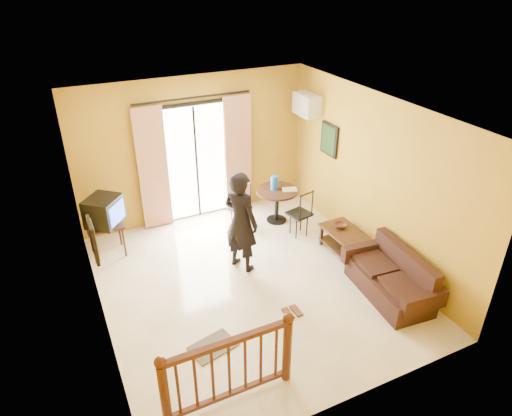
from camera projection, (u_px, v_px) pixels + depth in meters
name	position (u px, v px, depth m)	size (l,w,h in m)	color
ground	(251.00, 283.00, 7.34)	(5.00, 5.00, 0.00)	beige
room_shell	(250.00, 188.00, 6.52)	(5.00, 5.00, 5.00)	white
balcony_door	(196.00, 161.00, 8.69)	(2.25, 0.14, 2.46)	black
tv_table	(105.00, 228.00, 7.82)	(0.60, 0.50, 0.60)	black
television	(104.00, 211.00, 7.67)	(0.73, 0.74, 0.49)	black
picture_left	(93.00, 240.00, 5.59)	(0.05, 0.42, 0.52)	black
dining_table	(277.00, 197.00, 8.83)	(0.81, 0.81, 0.68)	black
water_jug	(274.00, 183.00, 8.74)	(0.14, 0.14, 0.27)	blue
serving_tray	(290.00, 189.00, 8.76)	(0.28, 0.18, 0.02)	#F2E1CE
dining_chairs	(268.00, 230.00, 8.76)	(1.31, 1.21, 0.95)	black
air_conditioner	(307.00, 105.00, 8.64)	(0.31, 0.60, 0.40)	white
botanical_print	(329.00, 140.00, 8.41)	(0.05, 0.50, 0.60)	black
coffee_table	(346.00, 240.00, 7.92)	(0.55, 0.99, 0.44)	black
bowl	(340.00, 226.00, 7.99)	(0.22, 0.22, 0.07)	#542B1C
sofa	(392.00, 279.00, 6.98)	(0.84, 1.60, 0.74)	black
standing_person	(241.00, 222.00, 7.32)	(0.63, 0.42, 1.74)	black
stair_balustrade	(229.00, 366.00, 5.13)	(1.63, 0.13, 1.04)	#471E0F
doormat	(213.00, 346.00, 6.12)	(0.60, 0.40, 0.02)	#544E43
sandals	(292.00, 312.00, 6.71)	(0.24, 0.25, 0.03)	#542B1C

